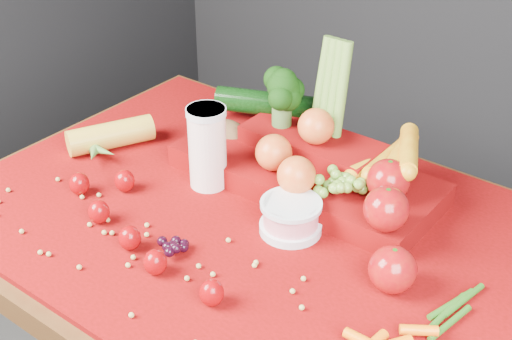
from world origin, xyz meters
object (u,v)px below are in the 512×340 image
Objects in this scene: produce_mound at (318,161)px; milk_glass at (207,145)px; table at (250,262)px; yogurt_bowl at (291,216)px.

milk_glass is at bearing -145.47° from produce_mound.
milk_glass is at bearing 164.40° from table.
table is at bearing -15.60° from milk_glass.
produce_mound is (0.17, 0.12, -0.03)m from milk_glass.
milk_glass is 1.48× the size of yogurt_bowl.
yogurt_bowl is at bearing 5.44° from table.
table is 9.94× the size of yogurt_bowl.
milk_glass reaches higher than yogurt_bowl.
yogurt_bowl is 0.15m from produce_mound.
table is 0.16m from yogurt_bowl.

